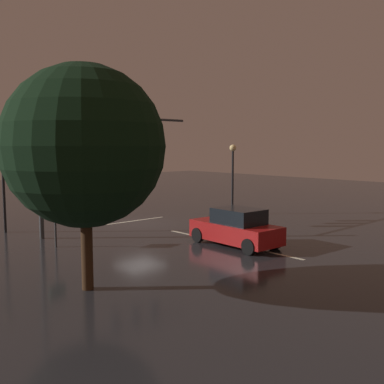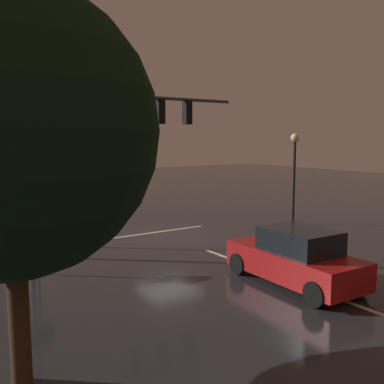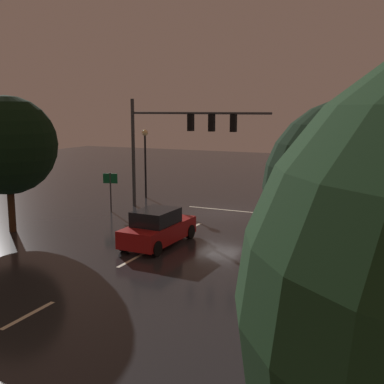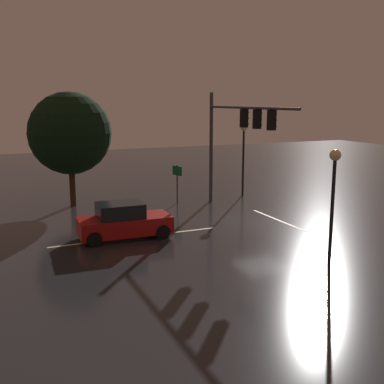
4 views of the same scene
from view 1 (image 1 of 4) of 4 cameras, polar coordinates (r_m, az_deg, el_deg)
name	(u,v)px [view 1 (image 1 of 4)]	position (r m, az deg, el deg)	size (l,w,h in m)	color
ground_plane	(140,224)	(25.78, -6.77, -4.08)	(80.00, 80.00, 0.00)	#232326
traffic_signal_assembly	(100,139)	(23.83, -11.80, 6.69)	(9.17, 0.47, 6.88)	#383A3D
lane_dash_far	(185,234)	(22.69, -0.87, -5.39)	(2.20, 0.16, 0.01)	beige
lane_dash_mid	(282,255)	(18.72, 11.48, -7.95)	(2.20, 0.16, 0.01)	beige
stop_bar	(130,221)	(26.60, -8.04, -3.78)	(5.00, 0.16, 0.01)	beige
car_approaching	(236,228)	(19.98, 5.71, -4.65)	(2.03, 4.42, 1.70)	maroon
street_lamp_left_kerb	(233,165)	(29.04, 5.28, 3.50)	(0.44, 0.44, 4.57)	black
street_lamp_right_kerb	(3,167)	(24.67, -23.24, 2.99)	(0.44, 0.44, 4.83)	black
route_sign	(55,208)	(20.36, -17.28, -2.00)	(0.88, 0.29, 2.42)	#383A3D
tree_right_near	(84,146)	(13.82, -13.72, 5.74)	(4.95, 4.95, 6.93)	#382314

